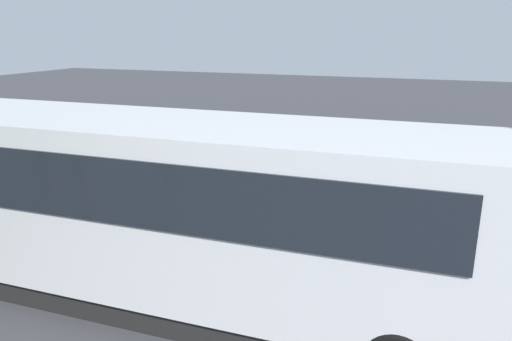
{
  "coord_description": "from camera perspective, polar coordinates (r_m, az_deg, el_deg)",
  "views": [
    {
      "loc": [
        -4.91,
        11.89,
        4.67
      ],
      "look_at": [
        -0.56,
        0.33,
        1.1
      ],
      "focal_mm": 34.04,
      "sensor_mm": 36.0,
      "label": 1
    }
  ],
  "objects": [
    {
      "name": "bay_line_c",
      "position": [
        13.66,
        0.55,
        -3.85
      ],
      "size": [
        0.2,
        4.07,
        0.01
      ],
      "color": "white",
      "rests_on": "ground_plane"
    },
    {
      "name": "bay_line_b",
      "position": [
        13.02,
        12.68,
        -5.29
      ],
      "size": [
        0.22,
        4.62,
        0.01
      ],
      "color": "white",
      "rests_on": "ground_plane"
    },
    {
      "name": "spectator_centre",
      "position": [
        10.71,
        0.09,
        -3.63
      ],
      "size": [
        0.57,
        0.32,
        1.76
      ],
      "color": "#473823",
      "rests_on": "ground_plane"
    },
    {
      "name": "spectator_far_right",
      "position": [
        11.76,
        -9.25,
        -1.84
      ],
      "size": [
        0.58,
        0.35,
        1.81
      ],
      "color": "#473823",
      "rests_on": "ground_plane"
    },
    {
      "name": "spectator_far_left",
      "position": [
        10.35,
        9.87,
        -4.44
      ],
      "size": [
        0.58,
        0.38,
        1.79
      ],
      "color": "#473823",
      "rests_on": "ground_plane"
    },
    {
      "name": "parked_motorcycle_silver",
      "position": [
        10.18,
        1.16,
        -8.17
      ],
      "size": [
        2.04,
        0.64,
        0.99
      ],
      "color": "black",
      "rests_on": "ground_plane"
    },
    {
      "name": "tour_bus",
      "position": [
        8.44,
        -8.97,
        -5.06
      ],
      "size": [
        10.77,
        2.76,
        3.25
      ],
      "color": "silver",
      "rests_on": "ground_plane"
    },
    {
      "name": "stunt_motorcycle",
      "position": [
        15.95,
        -1.27,
        2.69
      ],
      "size": [
        1.97,
        1.01,
        1.57
      ],
      "color": "black",
      "rests_on": "ground_plane"
    },
    {
      "name": "spectator_left",
      "position": [
        10.63,
        4.32,
        -4.07
      ],
      "size": [
        0.57,
        0.38,
        1.7
      ],
      "color": "black",
      "rests_on": "ground_plane"
    },
    {
      "name": "bay_line_a",
      "position": [
        13.01,
        25.49,
        -6.55
      ],
      "size": [
        0.2,
        4.04,
        0.01
      ],
      "color": "white",
      "rests_on": "ground_plane"
    },
    {
      "name": "ground_plane",
      "position": [
        13.68,
        -1.7,
        -3.84
      ],
      "size": [
        80.0,
        80.0,
        0.0
      ],
      "primitive_type": "plane",
      "color": "#38383D"
    },
    {
      "name": "bay_line_e",
      "position": [
        16.48,
        -18.76,
        -1.22
      ],
      "size": [
        0.2,
        3.81,
        0.01
      ],
      "color": "white",
      "rests_on": "ground_plane"
    },
    {
      "name": "spectator_right",
      "position": [
        10.95,
        -4.97,
        -3.16
      ],
      "size": [
        0.57,
        0.31,
        1.78
      ],
      "color": "#473823",
      "rests_on": "ground_plane"
    },
    {
      "name": "bay_line_d",
      "position": [
        14.86,
        -10.03,
        -2.44
      ],
      "size": [
        0.19,
        3.64,
        0.01
      ],
      "color": "white",
      "rests_on": "ground_plane"
    }
  ]
}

